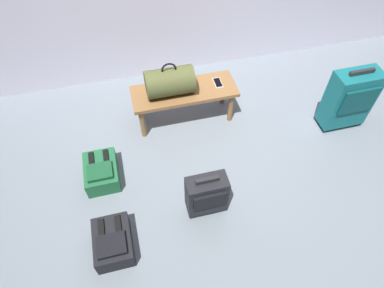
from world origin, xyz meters
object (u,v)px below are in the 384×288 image
Objects in this scene: duffel_bag_olive at (170,82)px; cell_phone at (218,83)px; bench at (184,95)px; suitcase_small_charcoal at (207,194)px; backpack_dark at (113,242)px; suitcase_upright_teal at (349,99)px; backpack_green at (101,172)px.

cell_phone is at bearing 2.16° from duffel_bag_olive.
bench is 1.07m from suitcase_small_charcoal.
suitcase_small_charcoal is 0.80m from backpack_dark.
cell_phone is 1.16m from suitcase_small_charcoal.
suitcase_upright_teal is (1.15, -0.47, -0.04)m from cell_phone.
suitcase_upright_teal is at bearing -17.04° from bench.
suitcase_upright_teal is 2.46m from backpack_dark.
duffel_bag_olive is at bearing 180.00° from bench.
suitcase_small_charcoal is 1.21× the size of backpack_green.
duffel_bag_olive is 1.16× the size of backpack_green.
suitcase_upright_teal is 1.67m from suitcase_small_charcoal.
cell_phone is at bearing 157.61° from suitcase_upright_teal.
suitcase_upright_teal reaches higher than bench.
backpack_dark is at bearing -169.24° from suitcase_small_charcoal.
suitcase_upright_teal is at bearing 21.23° from suitcase_small_charcoal.
duffel_bag_olive is at bearing 59.51° from backpack_dark.
duffel_bag_olive is at bearing 93.37° from suitcase_small_charcoal.
backpack_dark is at bearing -120.49° from duffel_bag_olive.
suitcase_upright_teal is 1.79× the size of backpack_green.
backpack_green is at bearing 147.11° from suitcase_small_charcoal.
suitcase_upright_teal is 1.48× the size of suitcase_small_charcoal.
cell_phone reaches higher than bench.
suitcase_small_charcoal is (-0.41, -1.08, -0.15)m from cell_phone.
duffel_bag_olive is 3.06× the size of cell_phone.
suitcase_upright_teal is 2.38m from backpack_green.
cell_phone is 1.24m from suitcase_upright_teal.
suitcase_small_charcoal is (-1.56, -0.60, -0.11)m from suitcase_upright_teal.
suitcase_upright_teal is at bearing -22.39° from cell_phone.
cell_phone is (0.34, 0.02, 0.06)m from bench.
bench is at bearing 0.00° from duffel_bag_olive.
backpack_dark is (-2.33, -0.75, -0.26)m from suitcase_upright_teal.
backpack_green is at bearing -144.09° from duffel_bag_olive.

